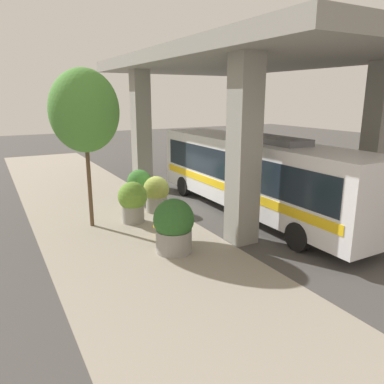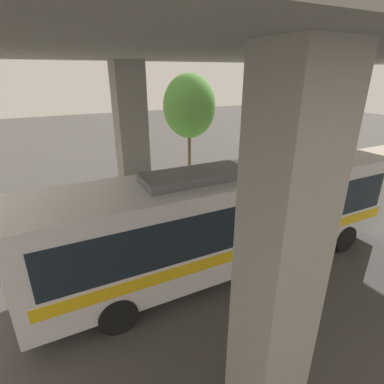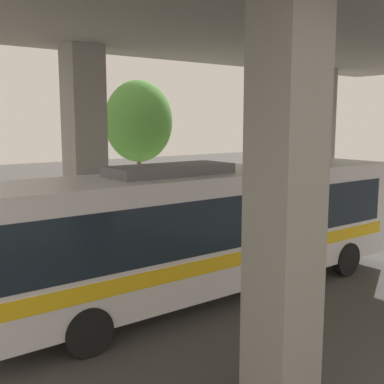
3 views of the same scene
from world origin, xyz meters
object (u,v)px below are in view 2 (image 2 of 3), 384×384
object	(u,v)px
bus	(229,214)
planter_middle	(229,195)
planter_back	(254,188)
planter_extra	(197,186)
street_tree_near	(189,106)
fire_hydrant	(160,205)
planter_front	(127,200)

from	to	relation	value
bus	planter_middle	xyz separation A→B (m)	(-3.56, 2.38, -1.08)
bus	planter_back	bearing A→B (deg)	133.52
planter_extra	street_tree_near	world-z (taller)	street_tree_near
bus	planter_middle	bearing A→B (deg)	146.19
fire_hydrant	street_tree_near	xyz separation A→B (m)	(-1.88, 2.47, 4.10)
planter_extra	street_tree_near	distance (m)	3.99
fire_hydrant	planter_middle	distance (m)	3.26
planter_front	street_tree_near	size ratio (longest dim) A/B	0.30
planter_middle	street_tree_near	world-z (taller)	street_tree_near
fire_hydrant	planter_back	distance (m)	4.70
planter_front	bus	bearing A→B (deg)	23.15
planter_front	planter_extra	distance (m)	3.55
planter_middle	planter_back	size ratio (longest dim) A/B	0.97
street_tree_near	planter_middle	bearing A→B (deg)	9.89
bus	planter_back	size ratio (longest dim) A/B	7.29
planter_back	street_tree_near	size ratio (longest dim) A/B	0.28
planter_back	street_tree_near	xyz separation A→B (m)	(-2.88, -2.10, 3.70)
fire_hydrant	street_tree_near	bearing A→B (deg)	127.25
street_tree_near	planter_front	bearing A→B (deg)	-65.92
planter_back	planter_extra	bearing A→B (deg)	-116.83
planter_back	bus	bearing A→B (deg)	-46.48
planter_back	planter_extra	xyz separation A→B (m)	(-1.26, -2.49, 0.08)
planter_front	planter_extra	bearing A→B (deg)	92.21
planter_front	planter_middle	xyz separation A→B (m)	(1.32, 4.47, -0.08)
bus	fire_hydrant	world-z (taller)	bus
fire_hydrant	street_tree_near	size ratio (longest dim) A/B	0.15
planter_back	planter_extra	size ratio (longest dim) A/B	0.98
planter_middle	planter_back	bearing A→B (deg)	97.06
planter_extra	street_tree_near	xyz separation A→B (m)	(-1.62, 0.39, 3.63)
bus	planter_middle	size ratio (longest dim) A/B	7.56
fire_hydrant	planter_extra	bearing A→B (deg)	97.13
planter_front	planter_middle	size ratio (longest dim) A/B	1.13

